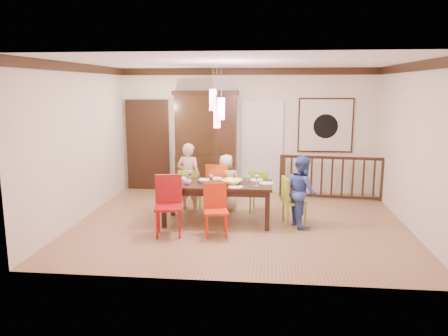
# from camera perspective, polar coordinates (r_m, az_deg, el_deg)

# --- Properties ---
(floor) EXTENTS (6.00, 6.00, 0.00)m
(floor) POSITION_cam_1_polar(r_m,az_deg,el_deg) (8.18, 2.12, -7.09)
(floor) COLOR #8F6245
(floor) RESTS_ON ground
(ceiling) EXTENTS (6.00, 6.00, 0.00)m
(ceiling) POSITION_cam_1_polar(r_m,az_deg,el_deg) (7.80, 2.27, 13.65)
(ceiling) COLOR white
(ceiling) RESTS_ON wall_back
(wall_back) EXTENTS (6.00, 0.00, 6.00)m
(wall_back) POSITION_cam_1_polar(r_m,az_deg,el_deg) (10.34, 3.08, 4.87)
(wall_back) COLOR beige
(wall_back) RESTS_ON floor
(wall_left) EXTENTS (0.00, 5.00, 5.00)m
(wall_left) POSITION_cam_1_polar(r_m,az_deg,el_deg) (8.58, -18.26, 3.15)
(wall_left) COLOR beige
(wall_left) RESTS_ON floor
(wall_right) EXTENTS (0.00, 5.00, 5.00)m
(wall_right) POSITION_cam_1_polar(r_m,az_deg,el_deg) (8.23, 23.54, 2.50)
(wall_right) COLOR beige
(wall_right) RESTS_ON floor
(crown_molding) EXTENTS (6.00, 5.00, 0.16)m
(crown_molding) POSITION_cam_1_polar(r_m,az_deg,el_deg) (7.79, 2.26, 13.06)
(crown_molding) COLOR black
(crown_molding) RESTS_ON wall_back
(panel_door) EXTENTS (1.04, 0.07, 2.24)m
(panel_door) POSITION_cam_1_polar(r_m,az_deg,el_deg) (10.72, -9.89, 2.78)
(panel_door) COLOR black
(panel_door) RESTS_ON wall_back
(white_doorway) EXTENTS (0.97, 0.05, 2.22)m
(white_doorway) POSITION_cam_1_polar(r_m,az_deg,el_deg) (10.34, 4.99, 2.61)
(white_doorway) COLOR silver
(white_doorway) RESTS_ON wall_back
(painting) EXTENTS (1.25, 0.06, 1.25)m
(painting) POSITION_cam_1_polar(r_m,az_deg,el_deg) (10.35, 13.12, 5.45)
(painting) COLOR black
(painting) RESTS_ON wall_back
(pendant_cluster) EXTENTS (0.27, 0.21, 1.14)m
(pendant_cluster) POSITION_cam_1_polar(r_m,az_deg,el_deg) (7.78, -0.91, 7.82)
(pendant_cluster) COLOR #FF4C75
(pendant_cluster) RESTS_ON ceiling
(dining_table) EXTENTS (2.00, 0.92, 0.75)m
(dining_table) POSITION_cam_1_polar(r_m,az_deg,el_deg) (7.99, -0.88, -2.59)
(dining_table) COLOR black
(dining_table) RESTS_ON floor
(chair_far_left) EXTENTS (0.43, 0.43, 0.86)m
(chair_far_left) POSITION_cam_1_polar(r_m,az_deg,el_deg) (8.79, -4.43, -2.51)
(chair_far_left) COLOR #88AF33
(chair_far_left) RESTS_ON floor
(chair_far_mid) EXTENTS (0.48, 0.48, 0.98)m
(chair_far_mid) POSITION_cam_1_polar(r_m,az_deg,el_deg) (8.78, -0.69, -2.04)
(chair_far_mid) COLOR #C44814
(chair_far_mid) RESTS_ON floor
(chair_far_right) EXTENTS (0.46, 0.46, 0.86)m
(chair_far_right) POSITION_cam_1_polar(r_m,az_deg,el_deg) (8.76, 4.71, -2.57)
(chair_far_right) COLOR #7CAC23
(chair_far_right) RESTS_ON floor
(chair_near_left) EXTENTS (0.53, 0.53, 1.01)m
(chair_near_left) POSITION_cam_1_polar(r_m,az_deg,el_deg) (7.38, -7.29, -4.45)
(chair_near_left) COLOR maroon
(chair_near_left) RESTS_ON floor
(chair_near_mid) EXTENTS (0.47, 0.47, 0.88)m
(chair_near_mid) POSITION_cam_1_polar(r_m,az_deg,el_deg) (7.32, -1.06, -5.13)
(chair_near_mid) COLOR red
(chair_near_mid) RESTS_ON floor
(chair_end_right) EXTENTS (0.47, 0.47, 0.88)m
(chair_end_right) POSITION_cam_1_polar(r_m,az_deg,el_deg) (7.99, 9.20, -3.87)
(chair_end_right) COLOR #8CA625
(chair_end_right) RESTS_ON floor
(china_hutch) EXTENTS (1.51, 0.46, 2.39)m
(china_hutch) POSITION_cam_1_polar(r_m,az_deg,el_deg) (10.25, -2.35, 3.40)
(china_hutch) COLOR black
(china_hutch) RESTS_ON floor
(balustrade) EXTENTS (2.33, 0.29, 0.96)m
(balustrade) POSITION_cam_1_polar(r_m,az_deg,el_deg) (10.03, 13.92, -1.11)
(balustrade) COLOR black
(balustrade) RESTS_ON floor
(person_far_left) EXTENTS (0.57, 0.45, 1.37)m
(person_far_left) POSITION_cam_1_polar(r_m,az_deg,el_deg) (8.85, -4.62, -1.14)
(person_far_left) COLOR beige
(person_far_left) RESTS_ON floor
(person_far_mid) EXTENTS (0.60, 0.43, 1.15)m
(person_far_mid) POSITION_cam_1_polar(r_m,az_deg,el_deg) (8.80, 0.29, -1.92)
(person_far_mid) COLOR beige
(person_far_mid) RESTS_ON floor
(person_end_right) EXTENTS (0.64, 0.74, 1.28)m
(person_end_right) POSITION_cam_1_polar(r_m,az_deg,el_deg) (7.94, 10.19, -3.00)
(person_end_right) COLOR #3E57AE
(person_end_right) RESTS_ON floor
(serving_bowl) EXTENTS (0.43, 0.43, 0.09)m
(serving_bowl) POSITION_cam_1_polar(r_m,az_deg,el_deg) (7.85, 1.04, -1.84)
(serving_bowl) COLOR yellow
(serving_bowl) RESTS_ON dining_table
(small_bowl) EXTENTS (0.22, 0.22, 0.07)m
(small_bowl) POSITION_cam_1_polar(r_m,az_deg,el_deg) (7.99, -2.59, -1.71)
(small_bowl) COLOR white
(small_bowl) RESTS_ON dining_table
(cup_left) EXTENTS (0.14, 0.14, 0.09)m
(cup_left) POSITION_cam_1_polar(r_m,az_deg,el_deg) (7.88, -4.85, -1.80)
(cup_left) COLOR silver
(cup_left) RESTS_ON dining_table
(cup_right) EXTENTS (0.13, 0.13, 0.10)m
(cup_right) POSITION_cam_1_polar(r_m,az_deg,el_deg) (8.12, 3.14, -1.39)
(cup_right) COLOR silver
(cup_right) RESTS_ON dining_table
(plate_far_left) EXTENTS (0.26, 0.26, 0.01)m
(plate_far_left) POSITION_cam_1_polar(r_m,az_deg,el_deg) (8.39, -5.81, -1.33)
(plate_far_left) COLOR white
(plate_far_left) RESTS_ON dining_table
(plate_far_mid) EXTENTS (0.26, 0.26, 0.01)m
(plate_far_mid) POSITION_cam_1_polar(r_m,az_deg,el_deg) (8.32, -1.08, -1.38)
(plate_far_mid) COLOR white
(plate_far_mid) RESTS_ON dining_table
(plate_far_right) EXTENTS (0.26, 0.26, 0.01)m
(plate_far_right) POSITION_cam_1_polar(r_m,az_deg,el_deg) (8.21, 4.20, -1.57)
(plate_far_right) COLOR white
(plate_far_right) RESTS_ON dining_table
(plate_near_left) EXTENTS (0.26, 0.26, 0.01)m
(plate_near_left) POSITION_cam_1_polar(r_m,az_deg,el_deg) (7.85, -6.64, -2.18)
(plate_near_left) COLOR white
(plate_near_left) RESTS_ON dining_table
(plate_near_mid) EXTENTS (0.26, 0.26, 0.01)m
(plate_near_mid) POSITION_cam_1_polar(r_m,az_deg,el_deg) (7.63, 1.57, -2.48)
(plate_near_mid) COLOR white
(plate_near_mid) RESTS_ON dining_table
(plate_end_right) EXTENTS (0.26, 0.26, 0.01)m
(plate_end_right) POSITION_cam_1_polar(r_m,az_deg,el_deg) (7.95, 5.58, -2.00)
(plate_end_right) COLOR white
(plate_end_right) RESTS_ON dining_table
(wine_glass_a) EXTENTS (0.08, 0.08, 0.19)m
(wine_glass_a) POSITION_cam_1_polar(r_m,az_deg,el_deg) (8.14, -4.47, -1.05)
(wine_glass_a) COLOR #590C19
(wine_glass_a) RESTS_ON dining_table
(wine_glass_b) EXTENTS (0.08, 0.08, 0.19)m
(wine_glass_b) POSITION_cam_1_polar(r_m,az_deg,el_deg) (8.12, 0.35, -1.04)
(wine_glass_b) COLOR silver
(wine_glass_b) RESTS_ON dining_table
(wine_glass_c) EXTENTS (0.08, 0.08, 0.19)m
(wine_glass_c) POSITION_cam_1_polar(r_m,az_deg,el_deg) (7.74, -1.69, -1.63)
(wine_glass_c) COLOR #590C19
(wine_glass_c) RESTS_ON dining_table
(wine_glass_d) EXTENTS (0.08, 0.08, 0.19)m
(wine_glass_d) POSITION_cam_1_polar(r_m,az_deg,el_deg) (7.74, 4.29, -1.66)
(wine_glass_d) COLOR silver
(wine_glass_d) RESTS_ON dining_table
(napkin) EXTENTS (0.18, 0.14, 0.01)m
(napkin) POSITION_cam_1_polar(r_m,az_deg,el_deg) (7.65, -1.91, -2.46)
(napkin) COLOR #D83359
(napkin) RESTS_ON dining_table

